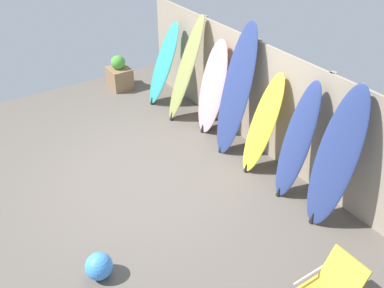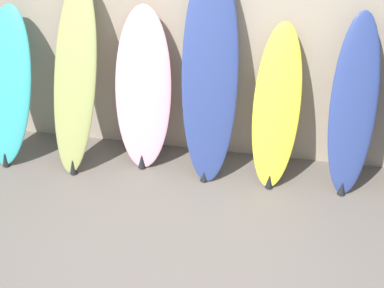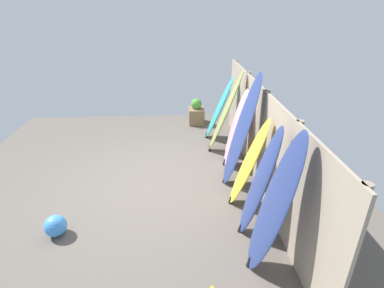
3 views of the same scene
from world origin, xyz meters
name	(u,v)px [view 3 (image 3 of 3)]	position (x,y,z in m)	size (l,w,h in m)	color
ground	(153,184)	(0.00, 0.00, 0.00)	(7.68, 7.68, 0.00)	#5B544C
fence_back	(261,139)	(0.00, 2.01, 0.90)	(6.08, 0.11, 1.80)	gray
surfboard_teal_0	(219,108)	(-2.09, 1.54, 0.79)	(0.62, 0.74, 1.59)	teal
surfboard_olive_1	(225,113)	(-1.33, 1.56, 0.94)	(0.53, 0.80, 1.90)	olive
surfboard_pink_2	(235,129)	(-0.66, 1.67, 0.81)	(0.60, 0.48, 1.65)	pink
surfboard_navy_3	(241,132)	(0.02, 1.63, 1.05)	(0.61, 0.67, 2.13)	navy
surfboard_yellow_4	(248,164)	(0.68, 1.63, 0.77)	(0.47, 0.62, 1.56)	yellow
surfboard_navy_5	(260,183)	(1.38, 1.63, 0.85)	(0.46, 0.54, 1.72)	navy
surfboard_navy_6	(274,206)	(2.05, 1.62, 0.95)	(0.59, 0.58, 1.93)	navy
planter_box	(196,113)	(-3.14, 1.05, 0.30)	(0.50, 0.43, 0.72)	#846647
beach_ball	(55,226)	(1.30, -1.33, 0.16)	(0.32, 0.32, 0.32)	#3F8CE5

